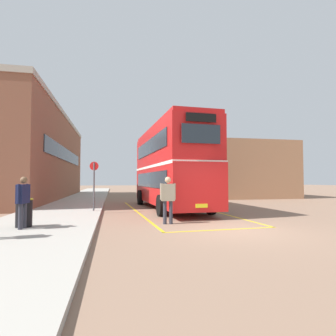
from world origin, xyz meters
TOP-DOWN VIEW (x-y plane):
  - ground_plane at (0.00, 14.40)m, footprint 135.60×135.60m
  - sidewalk_left at (-6.50, 16.80)m, footprint 4.00×57.60m
  - brick_building_left at (-11.02, 17.95)m, footprint 5.97×22.88m
  - depot_building_right at (9.24, 21.98)m, footprint 7.54×16.91m
  - double_decker_bus at (-0.65, 7.36)m, footprint 3.19×10.44m
  - single_deck_bus at (2.94, 23.98)m, footprint 3.53×8.28m
  - pedestrian_boarding at (-1.86, 1.79)m, footprint 0.60×0.28m
  - pedestrian_waiting_near at (-6.75, 0.86)m, footprint 0.33×0.54m
  - litter_bin at (-6.82, 1.24)m, footprint 0.54×0.54m
  - bus_stop_sign at (-4.88, 5.80)m, footprint 0.44×0.08m
  - bay_marking_yellow at (-0.60, 5.45)m, footprint 4.82×12.54m

SIDE VIEW (x-z plane):
  - ground_plane at x=0.00m, z-range 0.00..0.00m
  - bay_marking_yellow at x=-0.60m, z-range 0.00..0.01m
  - sidewalk_left at x=-6.50m, z-range 0.00..0.14m
  - litter_bin at x=-6.82m, z-range 0.14..1.07m
  - pedestrian_boarding at x=-1.86m, z-range 0.16..1.97m
  - pedestrian_waiting_near at x=-6.75m, z-range 0.26..1.92m
  - single_deck_bus at x=2.94m, z-range 0.13..3.15m
  - bus_stop_sign at x=-4.88m, z-range 0.40..2.88m
  - double_decker_bus at x=-0.65m, z-range 0.14..4.89m
  - depot_building_right at x=9.24m, z-range 0.00..5.32m
  - brick_building_left at x=-11.02m, z-range 0.00..7.58m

